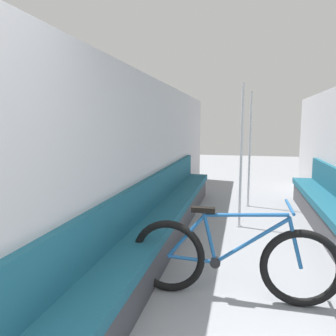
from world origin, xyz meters
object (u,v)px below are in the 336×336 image
(bench_seat_row_left, at_px, (165,219))
(grab_pole_near, at_px, (241,159))
(bicycle, at_px, (231,260))
(grab_pole_far, at_px, (250,152))

(bench_seat_row_left, height_order, grab_pole_near, grab_pole_near)
(grab_pole_near, bearing_deg, bicycle, -91.20)
(bench_seat_row_left, bearing_deg, bicycle, -54.36)
(grab_pole_near, xyz_separation_m, grab_pole_far, (0.14, 1.26, 0.00))
(grab_pole_far, bearing_deg, bicycle, -93.15)
(bicycle, relative_size, grab_pole_far, 0.86)
(bicycle, bearing_deg, grab_pole_far, 82.92)
(bench_seat_row_left, height_order, grab_pole_far, grab_pole_far)
(bicycle, relative_size, grab_pole_near, 0.86)
(bicycle, xyz_separation_m, grab_pole_far, (0.18, 3.29, 0.66))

